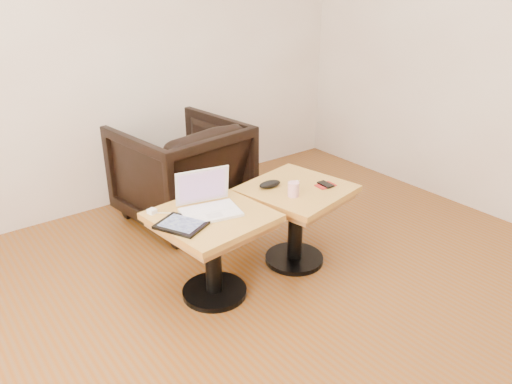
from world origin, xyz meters
TOP-DOWN VIEW (x-y plane):
  - room_shell at (0.00, 0.00)m, footprint 4.52×4.52m
  - side_table_left at (-0.10, 0.65)m, footprint 0.66×0.66m
  - side_table_right at (0.54, 0.64)m, footprint 0.71×0.71m
  - laptop at (-0.09, 0.70)m, footprint 0.37×0.32m
  - tablet at (-0.31, 0.63)m, footprint 0.29×0.31m
  - charging_adapter at (-0.36, 0.87)m, footprint 0.05×0.05m
  - glasses_case at (0.40, 0.74)m, footprint 0.16×0.09m
  - striped_cup at (0.43, 0.56)m, footprint 0.07×0.07m
  - earbuds_tangle at (0.57, 0.70)m, footprint 0.07×0.05m
  - phone_on_sleeve at (0.70, 0.55)m, footprint 0.13×0.11m
  - armchair at (0.27, 1.66)m, footprint 0.94×0.96m

SIDE VIEW (x-z plane):
  - armchair at x=0.27m, z-range 0.00..0.78m
  - side_table_left at x=-0.10m, z-range 0.14..0.68m
  - side_table_right at x=0.54m, z-range 0.14..0.68m
  - earbuds_tangle at x=0.57m, z-range 0.55..0.56m
  - phone_on_sleeve at x=0.70m, z-range 0.55..0.56m
  - tablet at x=-0.31m, z-range 0.55..0.56m
  - charging_adapter at x=-0.36m, z-range 0.55..0.57m
  - glasses_case at x=0.40m, z-range 0.55..0.59m
  - striped_cup at x=0.43m, z-range 0.55..0.64m
  - laptop at x=-0.09m, z-range 0.48..0.71m
  - room_shell at x=0.00m, z-range 0.00..2.71m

